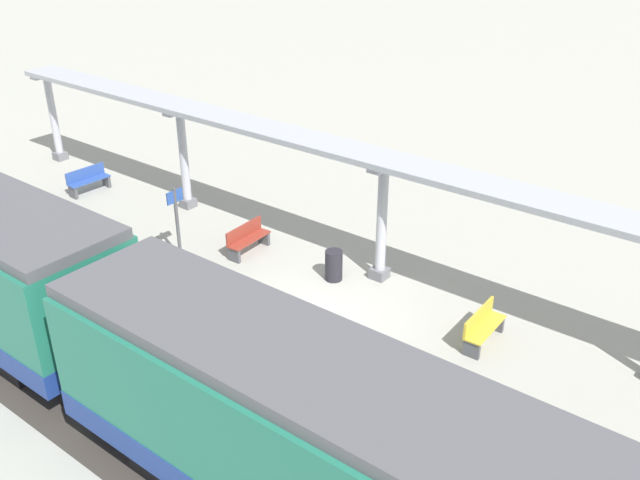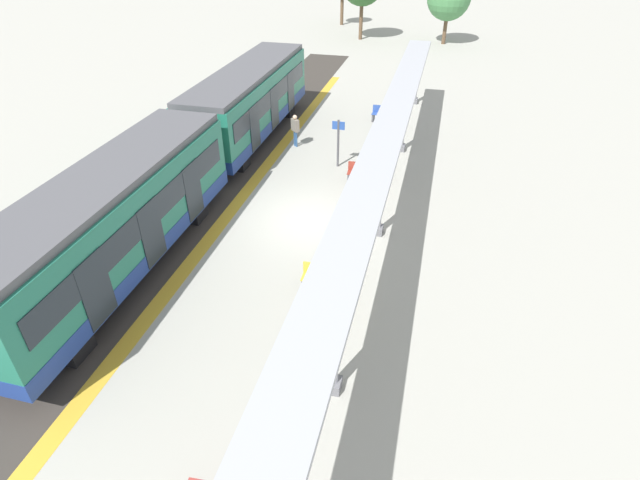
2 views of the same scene
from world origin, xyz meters
The scene contains 14 objects.
ground_plane centered at (0.00, 0.00, 0.00)m, with size 176.00×176.00×0.00m, color #A6A49A.
tactile_edge_strip centered at (-2.98, 0.00, 0.00)m, with size 0.52×38.07×0.01m, color gold.
trackbed centered at (-4.84, 0.00, 0.00)m, with size 3.20×50.07×0.01m, color #38332D.
train_near_carriage centered at (-4.84, -4.48, 1.83)m, with size 2.65×11.19×3.48m.
canopy_pillar_third centered at (2.79, -0.23, 1.71)m, with size 1.10×0.44×3.37m.
canopy_pillar_fourth centered at (2.79, 7.44, 1.71)m, with size 1.10×0.44×3.37m.
canopy_pillar_fifth centered at (2.79, 14.72, 1.71)m, with size 1.10×0.44×3.37m.
canopy_beam centered at (2.79, 0.02, 3.45)m, with size 1.20×30.20×0.16m, color #A8AAB2.
bench_mid_platform centered at (1.55, 11.15, 0.44)m, with size 1.52×0.50×0.86m.
bench_far_end centered at (1.76, -3.80, 0.44)m, with size 1.51×0.48×0.86m.
bench_extra_slot centered at (1.68, 3.68, 0.44)m, with size 1.52×0.51×0.86m.
trash_bin centered at (1.97, 0.72, 0.43)m, with size 0.48×0.48×0.87m, color #25232A.
platform_info_sign centered at (0.21, 4.96, 1.33)m, with size 0.56×0.10×2.20m.
passenger_waiting_near_edge centered at (-2.31, 6.71, 1.00)m, with size 0.48×0.47×1.60m.
Camera 1 is at (-11.41, -9.18, 9.82)m, focal length 39.32 mm.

